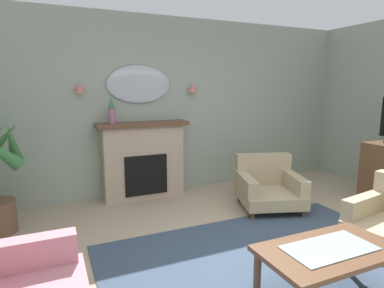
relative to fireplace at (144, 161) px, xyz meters
The scene contains 10 objects.
floor 2.84m from the fireplace, 77.34° to the right, with size 7.22×6.76×0.10m, color tan.
wall_back 1.03m from the fireplace, 20.03° to the left, with size 7.22×0.10×2.74m, color #93A393.
patterned_rug 2.64m from the fireplace, 76.37° to the right, with size 3.20×2.40×0.01m, color #38475B.
fireplace is the anchor object (origin of this frame).
mantel_vase_left 0.90m from the fireplace, behind, with size 0.10×0.10×0.36m.
wall_mirror 1.15m from the fireplace, 90.00° to the left, with size 0.96×0.06×0.56m, color #B2BCC6.
wall_sconce_left 1.38m from the fireplace, behind, with size 0.14×0.14×0.14m, color #D17066.
wall_sconce_right 1.38m from the fireplace, ahead, with size 0.14×0.14×0.14m, color #D17066.
coffee_table 3.04m from the fireplace, 77.67° to the right, with size 1.10×0.60×0.45m.
armchair_by_coffee_table 1.86m from the fireplace, 36.37° to the right, with size 1.02×1.03×0.71m.
Camera 1 is at (-1.87, -1.95, 1.67)m, focal length 30.24 mm.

